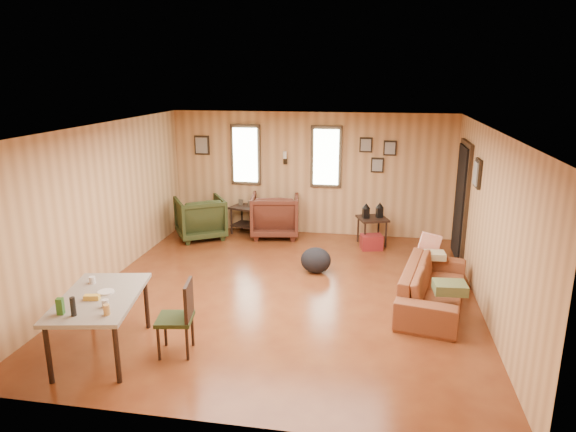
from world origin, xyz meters
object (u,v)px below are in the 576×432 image
at_px(side_table, 373,216).
at_px(dining_table, 99,302).
at_px(end_table, 246,215).
at_px(recliner_brown, 275,213).
at_px(sofa, 434,280).
at_px(recliner_green, 200,216).

relative_size(side_table, dining_table, 0.54).
height_order(end_table, dining_table, dining_table).
xyz_separation_m(recliner_brown, dining_table, (-1.06, -4.71, 0.17)).
distance_m(sofa, side_table, 2.69).
relative_size(sofa, side_table, 2.43).
bearing_deg(sofa, recliner_brown, 56.11).
xyz_separation_m(recliner_green, dining_table, (0.34, -4.32, 0.20)).
distance_m(recliner_brown, end_table, 0.62).
bearing_deg(recliner_green, dining_table, 62.79).
bearing_deg(end_table, recliner_brown, -8.27).
bearing_deg(dining_table, side_table, 45.98).
xyz_separation_m(recliner_brown, recliner_green, (-1.40, -0.38, -0.02)).
relative_size(recliner_brown, end_table, 1.37).
distance_m(recliner_green, side_table, 3.30).
bearing_deg(dining_table, end_table, 74.00).
height_order(sofa, recliner_green, recliner_green).
xyz_separation_m(recliner_green, side_table, (3.29, 0.16, 0.11)).
distance_m(sofa, end_table, 4.42).
xyz_separation_m(recliner_brown, end_table, (-0.61, 0.09, -0.09)).
distance_m(recliner_brown, side_table, 1.91).
xyz_separation_m(sofa, end_table, (-3.37, 2.85, -0.00)).
bearing_deg(dining_table, recliner_green, 83.87).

